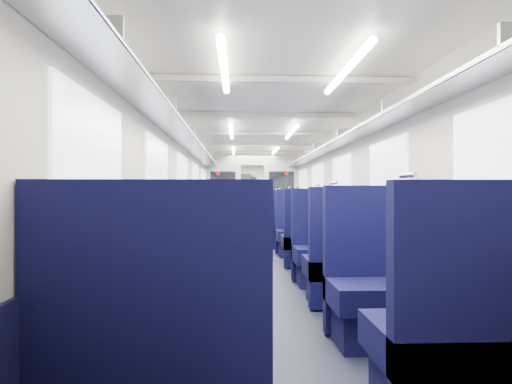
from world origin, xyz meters
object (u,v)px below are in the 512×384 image
at_px(seat_8, 212,242).
at_px(seat_11, 306,235).
at_px(bulkhead, 252,190).
at_px(seat_19, 282,220).
at_px(seat_1, 489,347).
at_px(seat_12, 219,230).
at_px(seat_10, 216,235).
at_px(seat_9, 318,242).
at_px(seat_4, 198,269).
at_px(seat_15, 291,225).
at_px(seat_18, 224,220).
at_px(seat_16, 223,223).
at_px(seat_0, 155,351).
at_px(seat_2, 186,293).
at_px(seat_14, 221,226).
at_px(seat_5, 361,268).
at_px(seat_17, 286,222).
at_px(seat_13, 298,230).
at_px(seat_6, 206,253).
at_px(seat_7, 337,253).
at_px(seat_3, 399,292).
at_px(end_door, 248,196).

bearing_deg(seat_8, seat_11, 35.05).
height_order(bulkhead, seat_19, bulkhead).
height_order(seat_1, seat_12, same).
bearing_deg(seat_10, seat_9, -34.78).
distance_m(seat_4, seat_15, 6.11).
xyz_separation_m(seat_11, seat_18, (-1.66, 4.63, 0.00)).
relative_size(seat_8, seat_18, 1.00).
bearing_deg(seat_4, seat_12, 90.00).
xyz_separation_m(seat_1, seat_16, (-1.66, 9.14, 0.00)).
distance_m(seat_0, seat_2, 1.24).
bearing_deg(bulkhead, seat_2, -94.92).
distance_m(seat_8, seat_14, 3.49).
bearing_deg(seat_16, seat_5, -76.44).
xyz_separation_m(seat_0, seat_14, (0.00, 8.13, 0.00)).
distance_m(seat_2, seat_10, 4.51).
bearing_deg(seat_17, seat_5, -90.00).
bearing_deg(seat_10, seat_13, 33.72).
bearing_deg(seat_13, bulkhead, 101.68).
xyz_separation_m(seat_6, seat_15, (1.66, 4.75, 0.00)).
xyz_separation_m(seat_8, seat_15, (1.66, 3.52, 0.00)).
height_order(seat_5, seat_7, same).
bearing_deg(seat_9, seat_10, 145.22).
height_order(seat_6, seat_18, same).
bearing_deg(seat_11, seat_4, -115.25).
bearing_deg(seat_13, seat_1, -90.00).
xyz_separation_m(seat_3, seat_19, (0.00, 9.03, 0.00)).
xyz_separation_m(seat_18, seat_19, (1.66, -0.20, 0.00)).
relative_size(seat_16, seat_17, 1.00).
bearing_deg(end_door, seat_14, -95.23).
bearing_deg(seat_11, seat_16, 116.54).
relative_size(seat_2, seat_11, 1.00).
xyz_separation_m(seat_3, seat_11, (0.00, 4.61, 0.00)).
height_order(seat_3, seat_18, same).
xyz_separation_m(seat_12, seat_16, (0.00, 2.13, 0.00)).
bearing_deg(seat_12, seat_4, -90.00).
distance_m(seat_4, seat_18, 8.14).
xyz_separation_m(end_door, seat_15, (0.83, -9.04, -0.62)).
xyz_separation_m(seat_7, seat_13, (0.00, 3.52, 0.00)).
relative_size(seat_0, seat_17, 1.00).
height_order(seat_13, seat_15, same).
bearing_deg(seat_12, seat_1, -76.67).
height_order(seat_9, seat_16, same).
bearing_deg(seat_7, seat_12, 114.41).
distance_m(seat_5, seat_9, 2.35).
height_order(seat_2, seat_17, same).
distance_m(seat_5, seat_13, 4.61).
bearing_deg(seat_17, end_door, 95.87).
bearing_deg(seat_18, seat_11, -70.26).
distance_m(seat_3, seat_15, 6.97).
height_order(seat_2, seat_8, same).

